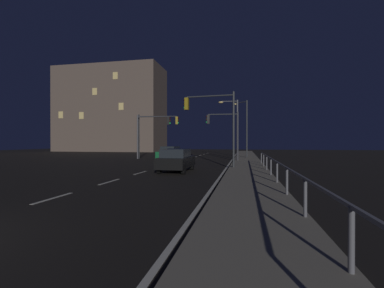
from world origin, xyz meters
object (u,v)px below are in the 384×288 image
object	(u,v)px
traffic_light_near_right	(156,127)
building_distant	(111,110)
traffic_light_near_left	(152,128)
car_oncoming	(170,153)
traffic_light_far_center	(224,126)
street_lamp_across_street	(234,123)
traffic_light_far_right	(212,115)
car	(176,160)
street_lamp_far_end	(244,123)

from	to	relation	value
traffic_light_near_right	building_distant	bearing A→B (deg)	128.37
traffic_light_near_left	car_oncoming	bearing A→B (deg)	-30.38
traffic_light_far_center	building_distant	world-z (taller)	building_distant
car_oncoming	building_distant	bearing A→B (deg)	129.01
street_lamp_across_street	traffic_light_far_right	bearing A→B (deg)	-96.58
car	car_oncoming	size ratio (longest dim) A/B	1.00
traffic_light_far_center	street_lamp_far_end	size ratio (longest dim) A/B	0.71
car	street_lamp_across_street	bearing A→B (deg)	76.20
car_oncoming	traffic_light_far_center	world-z (taller)	traffic_light_far_center
building_distant	street_lamp_across_street	bearing A→B (deg)	-40.38
car	car_oncoming	world-z (taller)	same
car	traffic_light_near_right	distance (m)	15.44
traffic_light_far_center	traffic_light_near_right	xyz separation A→B (m)	(-8.64, 3.40, 0.23)
car	street_lamp_across_street	world-z (taller)	street_lamp_across_street
street_lamp_far_end	car_oncoming	bearing A→B (deg)	-147.37
traffic_light_far_center	traffic_light_near_right	world-z (taller)	traffic_light_near_right
street_lamp_far_end	street_lamp_across_street	world-z (taller)	street_lamp_far_end
car_oncoming	building_distant	xyz separation A→B (m)	(-22.13, 27.32, 8.77)
traffic_light_far_center	street_lamp_far_end	xyz separation A→B (m)	(2.15, 6.21, 0.79)
car_oncoming	traffic_light_near_right	size ratio (longest dim) A/B	0.80
traffic_light_near_left	street_lamp_across_street	size ratio (longest dim) A/B	0.79
street_lamp_across_street	car_oncoming	bearing A→B (deg)	-160.98
street_lamp_across_street	traffic_light_near_right	bearing A→B (deg)	179.67
traffic_light_far_right	traffic_light_near_right	bearing A→B (deg)	126.94
street_lamp_across_street	car	bearing A→B (deg)	-103.80
traffic_light_near_left	street_lamp_across_street	world-z (taller)	street_lamp_across_street
car_oncoming	street_lamp_far_end	distance (m)	10.52
traffic_light_far_center	traffic_light_far_right	world-z (taller)	traffic_light_far_right
traffic_light_far_center	street_lamp_across_street	bearing A→B (deg)	74.01
traffic_light_far_right	street_lamp_far_end	world-z (taller)	street_lamp_far_end
street_lamp_far_end	street_lamp_across_street	size ratio (longest dim) A/B	1.05
car	traffic_light_near_right	xyz separation A→B (m)	(-6.23, 13.78, 3.12)
traffic_light_far_center	street_lamp_across_street	distance (m)	3.54
traffic_light_far_center	traffic_light_far_right	distance (m)	7.69
car	traffic_light_near_right	size ratio (longest dim) A/B	0.80
car	traffic_light_near_left	bearing A→B (deg)	116.73
traffic_light_near_left	street_lamp_across_street	xyz separation A→B (m)	(9.86, 0.85, 0.50)
traffic_light_far_right	traffic_light_near_left	xyz separation A→B (m)	(-8.58, 10.18, -0.33)
street_lamp_far_end	traffic_light_near_right	bearing A→B (deg)	-165.41
car_oncoming	street_lamp_far_end	world-z (taller)	street_lamp_far_end
car	street_lamp_far_end	distance (m)	17.59
car	traffic_light_near_right	bearing A→B (deg)	114.33
car	traffic_light_near_left	world-z (taller)	traffic_light_near_left
traffic_light_far_center	traffic_light_near_right	distance (m)	9.29
building_distant	traffic_light_far_right	bearing A→B (deg)	-52.07
traffic_light_near_left	street_lamp_far_end	world-z (taller)	street_lamp_far_end
car	traffic_light_far_center	xyz separation A→B (m)	(2.41, 10.37, 2.89)
traffic_light_near_right	traffic_light_far_right	xyz separation A→B (m)	(8.33, -11.08, 0.20)
traffic_light_near_left	street_lamp_across_street	distance (m)	9.90
traffic_light_near_right	traffic_light_near_left	size ratio (longest dim) A/B	1.02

